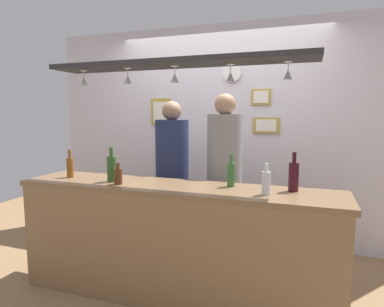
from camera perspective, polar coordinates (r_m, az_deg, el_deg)
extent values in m
plane|color=olive|center=(3.36, -0.61, -20.56)|extent=(8.00, 8.00, 0.00)
cube|color=silver|center=(4.04, 4.75, 3.34)|extent=(4.40, 0.06, 2.60)
cube|color=brown|center=(2.72, -3.18, -6.01)|extent=(2.70, 0.55, 0.04)
cube|color=olive|center=(2.66, -5.33, -17.37)|extent=(2.65, 0.04, 0.92)
cube|color=black|center=(2.73, -2.91, 15.35)|extent=(2.20, 0.36, 0.04)
cylinder|color=silver|center=(3.15, -18.27, 13.45)|extent=(0.06, 0.06, 0.00)
cylinder|color=silver|center=(3.15, -18.25, 12.95)|extent=(0.01, 0.01, 0.06)
cone|color=silver|center=(3.14, -18.20, 11.77)|extent=(0.07, 0.07, 0.08)
cylinder|color=silver|center=(2.89, -11.11, 14.28)|extent=(0.06, 0.06, 0.00)
cylinder|color=silver|center=(2.89, -11.09, 13.74)|extent=(0.01, 0.01, 0.06)
cone|color=silver|center=(2.88, -11.06, 12.46)|extent=(0.07, 0.07, 0.08)
cylinder|color=silver|center=(2.71, -3.02, 14.89)|extent=(0.06, 0.06, 0.00)
cylinder|color=silver|center=(2.71, -3.02, 14.32)|extent=(0.01, 0.01, 0.06)
cone|color=silver|center=(2.70, -3.01, 12.95)|extent=(0.07, 0.07, 0.08)
cylinder|color=silver|center=(2.64, 6.69, 15.06)|extent=(0.06, 0.06, 0.00)
cylinder|color=silver|center=(2.64, 6.68, 14.47)|extent=(0.01, 0.01, 0.06)
cone|color=silver|center=(2.63, 6.66, 13.07)|extent=(0.07, 0.07, 0.08)
cylinder|color=silver|center=(2.59, 16.35, 15.02)|extent=(0.06, 0.06, 0.00)
cylinder|color=silver|center=(2.58, 16.33, 14.42)|extent=(0.01, 0.01, 0.06)
cone|color=silver|center=(2.57, 16.28, 12.98)|extent=(0.07, 0.07, 0.08)
cube|color=#2D334C|center=(3.54, -3.39, -12.08)|extent=(0.17, 0.18, 0.80)
cylinder|color=navy|center=(3.37, -3.48, -0.03)|extent=(0.34, 0.34, 0.69)
sphere|color=#9E7556|center=(3.35, -3.53, 7.38)|extent=(0.20, 0.20, 0.20)
cube|color=#2D334C|center=(3.37, 5.51, -12.82)|extent=(0.17, 0.18, 0.83)
cylinder|color=gray|center=(3.19, 5.67, 0.35)|extent=(0.34, 0.34, 0.72)
sphere|color=#9E7556|center=(3.17, 5.77, 8.48)|extent=(0.20, 0.20, 0.20)
cylinder|color=#380F19|center=(2.61, 17.19, -3.91)|extent=(0.08, 0.08, 0.22)
cylinder|color=#380F19|center=(2.59, 17.30, -0.64)|extent=(0.03, 0.03, 0.08)
cylinder|color=silver|center=(2.45, 12.72, -5.06)|extent=(0.06, 0.06, 0.17)
cylinder|color=silver|center=(2.43, 12.79, -2.40)|extent=(0.03, 0.03, 0.06)
cylinder|color=brown|center=(3.24, -20.36, -2.33)|extent=(0.06, 0.06, 0.18)
cylinder|color=brown|center=(3.22, -20.46, -0.04)|extent=(0.03, 0.03, 0.08)
cylinder|color=#336B2D|center=(2.68, 6.76, -3.69)|extent=(0.06, 0.06, 0.19)
cylinder|color=#336B2D|center=(2.66, 6.80, -0.94)|extent=(0.03, 0.03, 0.07)
cylinder|color=#512D14|center=(2.82, -12.66, -3.91)|extent=(0.07, 0.07, 0.13)
cylinder|color=#512D14|center=(2.80, -12.71, -2.11)|extent=(0.03, 0.03, 0.05)
cylinder|color=#2D5623|center=(2.93, -13.74, -2.63)|extent=(0.08, 0.08, 0.22)
cylinder|color=#2D5623|center=(2.91, -13.82, 0.28)|extent=(0.03, 0.03, 0.08)
cube|color=#B29338|center=(3.89, 12.70, 4.77)|extent=(0.30, 0.02, 0.18)
cube|color=white|center=(3.87, 12.68, 4.76)|extent=(0.23, 0.01, 0.14)
cube|color=#B29338|center=(3.90, 11.86, 9.57)|extent=(0.22, 0.02, 0.18)
cube|color=white|center=(3.88, 11.83, 9.57)|extent=(0.17, 0.01, 0.14)
cube|color=#B29338|center=(4.25, -5.44, 7.17)|extent=(0.26, 0.02, 0.34)
cube|color=white|center=(4.24, -5.50, 7.17)|extent=(0.20, 0.01, 0.26)
cylinder|color=white|center=(3.97, 6.93, 13.74)|extent=(0.22, 0.03, 0.22)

